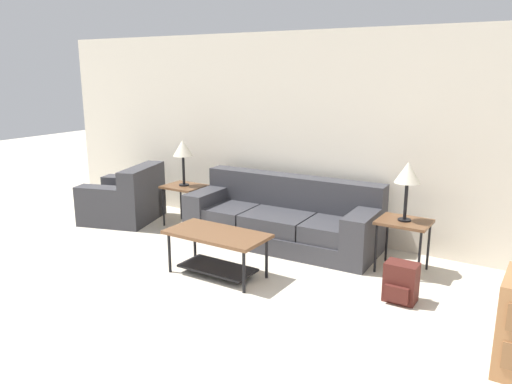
% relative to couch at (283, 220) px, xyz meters
% --- Properties ---
extents(ground_plane, '(24.00, 24.00, 0.00)m').
position_rel_couch_xyz_m(ground_plane, '(0.25, -3.14, -0.30)').
color(ground_plane, beige).
extents(wall_back, '(8.99, 0.06, 2.60)m').
position_rel_couch_xyz_m(wall_back, '(0.25, 0.55, 1.00)').
color(wall_back, silver).
rests_on(wall_back, ground_plane).
extents(couch, '(2.43, 0.99, 0.82)m').
position_rel_couch_xyz_m(couch, '(0.00, 0.00, 0.00)').
color(couch, '#38383D').
rests_on(couch, ground_plane).
extents(armchair, '(1.17, 1.19, 0.80)m').
position_rel_couch_xyz_m(armchair, '(-2.41, -0.36, -0.01)').
color(armchair, '#38383D').
rests_on(armchair, ground_plane).
extents(coffee_table, '(1.08, 0.55, 0.48)m').
position_rel_couch_xyz_m(coffee_table, '(-0.09, -1.25, 0.05)').
color(coffee_table, brown).
rests_on(coffee_table, ground_plane).
extents(side_table_left, '(0.54, 0.45, 0.57)m').
position_rel_couch_xyz_m(side_table_left, '(-1.52, -0.09, 0.21)').
color(side_table_left, brown).
rests_on(side_table_left, ground_plane).
extents(side_table_right, '(0.54, 0.45, 0.57)m').
position_rel_couch_xyz_m(side_table_right, '(1.52, -0.09, 0.21)').
color(side_table_right, brown).
rests_on(side_table_right, ground_plane).
extents(table_lamp_left, '(0.27, 0.27, 0.63)m').
position_rel_couch_xyz_m(table_lamp_left, '(-1.52, -0.09, 0.78)').
color(table_lamp_left, black).
rests_on(table_lamp_left, side_table_left).
extents(table_lamp_right, '(0.27, 0.27, 0.63)m').
position_rel_couch_xyz_m(table_lamp_right, '(1.52, -0.09, 0.78)').
color(table_lamp_right, black).
rests_on(table_lamp_right, side_table_right).
extents(backpack, '(0.30, 0.28, 0.38)m').
position_rel_couch_xyz_m(backpack, '(1.73, -0.82, -0.11)').
color(backpack, '#4C1E19').
rests_on(backpack, ground_plane).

